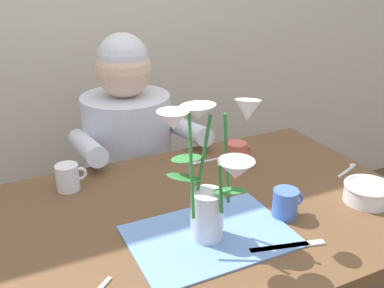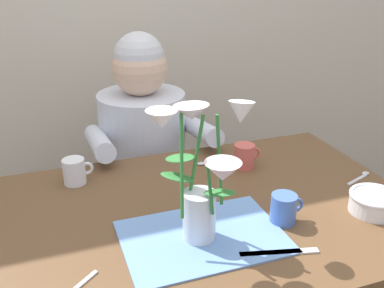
% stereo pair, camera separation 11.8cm
% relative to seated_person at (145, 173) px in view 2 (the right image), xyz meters
% --- Properties ---
extents(dining_table, '(1.20, 0.80, 0.74)m').
position_rel_seated_person_xyz_m(dining_table, '(0.02, -0.62, 0.08)').
color(dining_table, brown).
rests_on(dining_table, ground_plane).
extents(seated_person, '(0.45, 0.47, 1.14)m').
position_rel_seated_person_xyz_m(seated_person, '(0.00, 0.00, 0.00)').
color(seated_person, '#4C4C56').
rests_on(seated_person, ground_plane).
extents(striped_placemat, '(0.40, 0.28, 0.00)m').
position_rel_seated_person_xyz_m(striped_placemat, '(-0.03, -0.74, 0.18)').
color(striped_placemat, '#6B93D1').
rests_on(striped_placemat, dining_table).
extents(flower_vase, '(0.27, 0.25, 0.35)m').
position_rel_seated_person_xyz_m(flower_vase, '(-0.04, -0.75, 0.36)').
color(flower_vase, silver).
rests_on(flower_vase, dining_table).
extents(ceramic_bowl, '(0.14, 0.14, 0.06)m').
position_rel_seated_person_xyz_m(ceramic_bowl, '(0.46, -0.78, 0.21)').
color(ceramic_bowl, white).
rests_on(ceramic_bowl, dining_table).
extents(dinner_knife, '(0.19, 0.06, 0.00)m').
position_rel_seated_person_xyz_m(dinner_knife, '(0.12, -0.86, 0.18)').
color(dinner_knife, silver).
rests_on(dinner_knife, dining_table).
extents(tea_cup, '(0.09, 0.07, 0.08)m').
position_rel_seated_person_xyz_m(tea_cup, '(0.24, -0.41, 0.22)').
color(tea_cup, '#CC564C').
rests_on(tea_cup, dining_table).
extents(ceramic_mug, '(0.09, 0.07, 0.08)m').
position_rel_seated_person_xyz_m(ceramic_mug, '(-0.29, -0.34, 0.22)').
color(ceramic_mug, silver).
rests_on(ceramic_mug, dining_table).
extents(coffee_cup, '(0.09, 0.07, 0.08)m').
position_rel_seated_person_xyz_m(coffee_cup, '(0.20, -0.74, 0.22)').
color(coffee_cup, '#476BB7').
rests_on(coffee_cup, dining_table).
extents(spoon_1, '(0.12, 0.02, 0.01)m').
position_rel_seated_person_xyz_m(spoon_1, '(0.14, -0.35, 0.18)').
color(spoon_1, silver).
rests_on(spoon_1, dining_table).
extents(spoon_2, '(0.12, 0.06, 0.01)m').
position_rel_seated_person_xyz_m(spoon_2, '(0.56, -0.60, 0.18)').
color(spoon_2, silver).
rests_on(spoon_2, dining_table).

